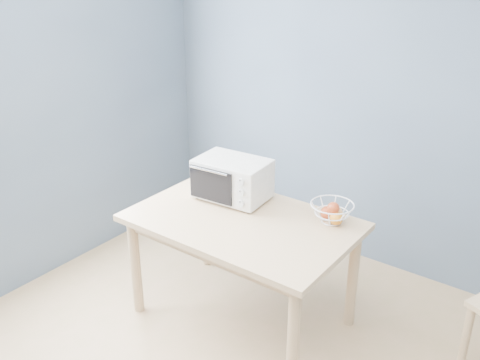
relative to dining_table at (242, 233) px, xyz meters
The scene contains 4 objects.
room 1.31m from the dining_table, 65.71° to the right, with size 4.01×4.51×2.61m.
dining_table is the anchor object (origin of this frame).
toaster_oven 0.41m from the dining_table, 141.32° to the left, with size 0.51×0.39×0.28m.
fruit_basket 0.59m from the dining_table, 32.96° to the left, with size 0.34×0.34×0.14m.
Camera 1 is at (1.30, -1.37, 2.33)m, focal length 40.00 mm.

